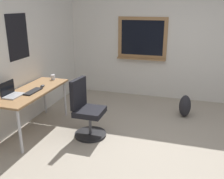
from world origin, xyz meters
name	(u,v)px	position (x,y,z in m)	size (l,w,h in m)	color
ground_plane	(157,152)	(0.00, 0.00, 0.00)	(5.20, 5.20, 0.00)	#9E9384
wall_back	(5,55)	(-0.01, 2.45, 1.30)	(5.00, 0.30, 2.60)	silver
wall_right	(174,41)	(2.45, 0.03, 1.30)	(0.22, 5.00, 2.60)	silver
desk	(33,94)	(0.09, 2.09, 0.65)	(1.51, 0.56, 0.72)	#997047
office_chair	(86,112)	(0.19, 1.18, 0.41)	(0.52, 0.52, 0.95)	black
laptop	(11,93)	(-0.25, 2.23, 0.78)	(0.31, 0.21, 0.23)	#ADAFB5
keyboard	(33,91)	(0.02, 2.02, 0.73)	(0.37, 0.13, 0.02)	black
computer_mouse	(42,86)	(0.30, 2.02, 0.74)	(0.10, 0.06, 0.03)	#262628
coffee_mug	(53,77)	(0.75, 2.07, 0.77)	(0.08, 0.08, 0.09)	silver
backpack	(185,106)	(1.44, -0.33, 0.21)	(0.32, 0.22, 0.42)	#232328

